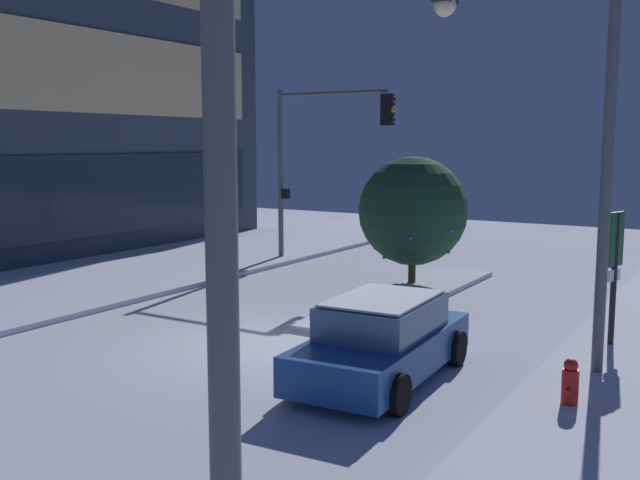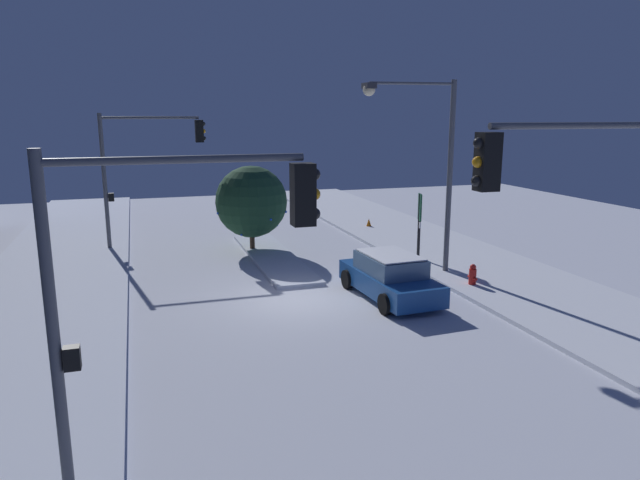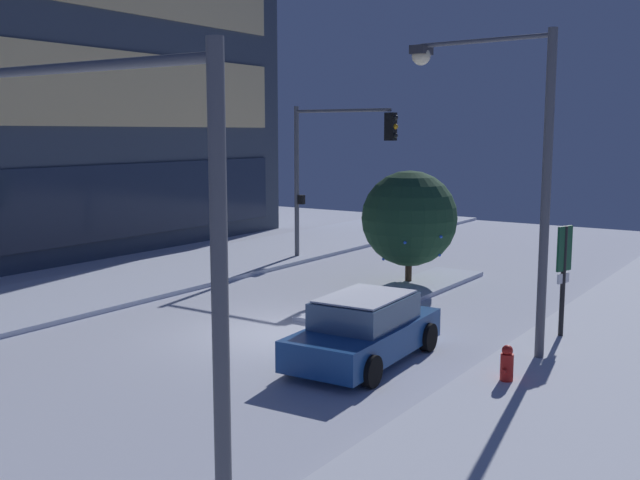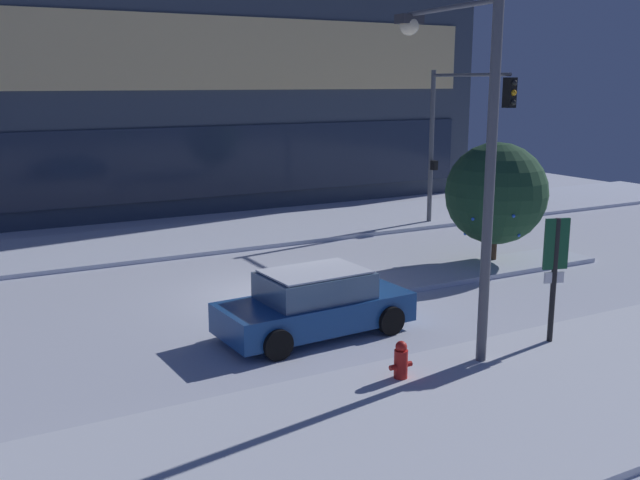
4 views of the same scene
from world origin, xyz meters
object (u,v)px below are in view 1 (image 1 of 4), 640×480
at_px(street_lamp_arched, 552,110).
at_px(parking_info_sign, 615,263).
at_px(car_near, 382,341).
at_px(traffic_light_corner_far_right, 322,144).
at_px(fire_hydrant, 570,386).
at_px(decorated_tree_median, 413,211).

bearing_deg(street_lamp_arched, parking_info_sign, -109.35).
bearing_deg(car_near, street_lamp_arched, -49.79).
height_order(traffic_light_corner_far_right, street_lamp_arched, street_lamp_arched).
relative_size(street_lamp_arched, fire_hydrant, 8.28).
bearing_deg(decorated_tree_median, street_lamp_arched, -137.95).
distance_m(car_near, fire_hydrant, 3.23).
distance_m(traffic_light_corner_far_right, fire_hydrant, 15.02).
bearing_deg(decorated_tree_median, traffic_light_corner_far_right, 64.13).
distance_m(street_lamp_arched, parking_info_sign, 3.64).
distance_m(fire_hydrant, decorated_tree_median, 10.22).
xyz_separation_m(car_near, traffic_light_corner_far_right, (10.08, 7.37, 3.44)).
relative_size(street_lamp_arched, parking_info_sign, 2.54).
bearing_deg(parking_info_sign, traffic_light_corner_far_right, -13.19).
xyz_separation_m(traffic_light_corner_far_right, street_lamp_arched, (-7.96, -9.62, 0.61)).
relative_size(car_near, decorated_tree_median, 1.20).
distance_m(traffic_light_corner_far_right, street_lamp_arched, 12.51).
xyz_separation_m(street_lamp_arched, parking_info_sign, (1.93, -0.88, -2.96)).
bearing_deg(car_near, fire_hydrant, -91.25).
distance_m(street_lamp_arched, fire_hydrant, 4.88).
relative_size(car_near, traffic_light_corner_far_right, 0.76).
height_order(traffic_light_corner_far_right, decorated_tree_median, traffic_light_corner_far_right).
distance_m(street_lamp_arched, decorated_tree_median, 8.29).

